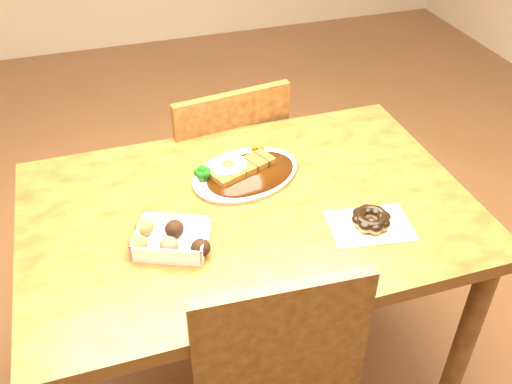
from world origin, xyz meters
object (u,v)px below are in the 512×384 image
object	(u,v)px
table	(249,233)
katsu_curry_plate	(243,172)
pon_de_ring	(371,220)
chair_far	(221,174)
donut_box	(170,239)

from	to	relation	value
table	katsu_curry_plate	size ratio (longest dim) A/B	3.22
table	pon_de_ring	xyz separation A→B (m)	(0.27, -0.17, 0.12)
table	pon_de_ring	bearing A→B (deg)	-32.59
chair_far	katsu_curry_plate	bearing A→B (deg)	77.95
chair_far	pon_de_ring	xyz separation A→B (m)	(0.22, -0.71, 0.29)
katsu_curry_plate	chair_far	bearing A→B (deg)	85.42
katsu_curry_plate	pon_de_ring	world-z (taller)	katsu_curry_plate
katsu_curry_plate	pon_de_ring	bearing A→B (deg)	-51.14
table	chair_far	bearing A→B (deg)	83.89
donut_box	pon_de_ring	size ratio (longest dim) A/B	0.93
table	katsu_curry_plate	world-z (taller)	katsu_curry_plate
donut_box	table	bearing A→B (deg)	21.70
katsu_curry_plate	table	bearing A→B (deg)	-100.69
katsu_curry_plate	donut_box	xyz separation A→B (m)	(-0.26, -0.22, 0.01)
table	chair_far	world-z (taller)	chair_far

